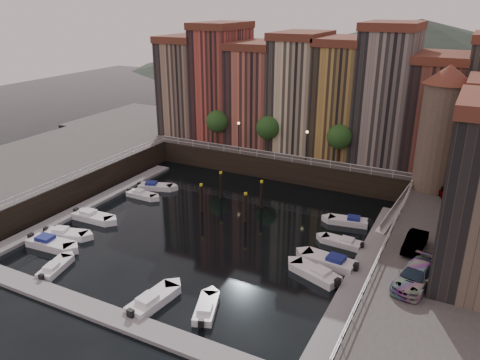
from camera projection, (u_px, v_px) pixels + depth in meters
The scene contains 29 objects.
ground at pixel (215, 228), 50.40m from camera, with size 200.00×200.00×0.00m, color black.
quay_far at pixel (300, 150), 71.45m from camera, with size 80.00×20.00×3.00m, color black.
quay_left at pixel (19, 178), 60.14m from camera, with size 20.00×36.00×3.00m, color black.
dock_left at pixel (95, 202), 56.42m from camera, with size 2.00×28.00×0.35m, color gray.
dock_right at pixel (363, 267), 42.60m from camera, with size 2.00×28.00×0.35m, color gray.
dock_near at pixel (105, 314), 36.23m from camera, with size 30.00×2.00×0.35m, color gray.
mountains at pixel (406, 55), 138.15m from camera, with size 145.00×100.00×18.00m.
far_terrace at pixel (319, 93), 64.57m from camera, with size 48.70×10.30×17.50m.
corner_tower at pixel (441, 127), 50.25m from camera, with size 5.20×5.20×13.80m.
promenade_trees at pixel (272, 128), 63.72m from camera, with size 21.20×3.20×5.20m.
street_lamps at pixel (271, 135), 62.99m from camera, with size 10.36×0.36×4.18m.
railings at pixel (236, 180), 53.10m from camera, with size 36.08×34.04×0.52m.
gangway at pixel (397, 207), 50.73m from camera, with size 2.78×8.32×3.73m.
mooring_pilings at pixel (232, 197), 54.17m from camera, with size 6.04×4.92×3.78m.
boat_left_0 at pixel (50, 244), 46.27m from camera, with size 5.28×2.26×1.20m.
boat_left_1 at pixel (65, 234), 48.28m from camera, with size 4.78×2.83×1.07m.
boat_left_2 at pixel (92, 217), 52.04m from camera, with size 5.07×1.99×1.16m.
boat_left_3 at pixel (141, 195), 58.10m from camera, with size 4.18×1.59×0.96m.
boat_left_4 at pixel (155, 187), 60.56m from camera, with size 4.68×2.97×1.05m.
boat_right_1 at pixel (316, 274), 41.22m from camera, with size 5.00×3.30×1.13m.
boat_right_2 at pixel (330, 261), 43.08m from camera, with size 5.33×2.46×1.20m.
boat_right_3 at pixel (343, 242), 46.66m from camera, with size 4.24×1.78×0.96m.
boat_right_4 at pixel (349, 221), 51.09m from camera, with size 4.59×2.29×1.03m.
boat_near_0 at pixel (55, 268), 42.24m from camera, with size 2.34×4.20×0.94m.
boat_near_2 at pixel (152, 301), 37.49m from camera, with size 2.32×5.12×1.15m.
boat_near_3 at pixel (206, 309), 36.59m from camera, with size 2.79×4.28×0.96m.
car_a at pixel (449, 195), 49.38m from camera, with size 1.58×3.94×1.34m, color gray.
car_b at pixel (415, 243), 39.59m from camera, with size 1.45×4.15×1.37m, color gray.
car_c at pixel (415, 277), 34.55m from camera, with size 2.20×5.40×1.57m, color gray.
Camera 1 is at (23.06, -38.96, 22.90)m, focal length 35.00 mm.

